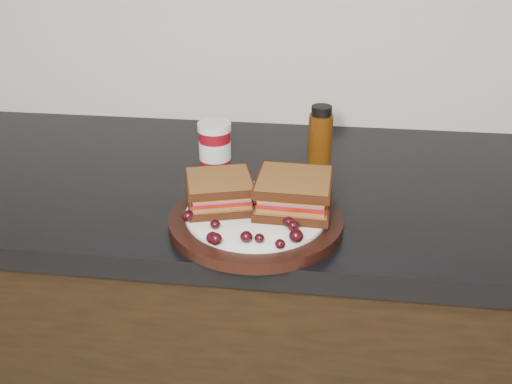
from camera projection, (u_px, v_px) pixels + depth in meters
base_cabinets at (266, 364)px, 1.29m from camera, size 3.96×0.58×0.86m
countertop at (268, 187)px, 1.09m from camera, size 3.98×0.60×0.04m
plate at (256, 220)px, 0.92m from camera, size 0.28×0.28×0.02m
sandwich_left at (220, 192)px, 0.92m from camera, size 0.13×0.13×0.05m
sandwich_right at (294, 193)px, 0.91m from camera, size 0.12×0.12×0.05m
grape_0 at (188, 216)px, 0.88m from camera, size 0.02×0.02×0.02m
grape_1 at (215, 224)px, 0.86m from camera, size 0.02×0.02×0.01m
grape_2 at (213, 238)px, 0.82m from camera, size 0.02×0.02×0.02m
grape_3 at (216, 239)px, 0.82m from camera, size 0.02×0.02×0.02m
grape_4 at (246, 237)px, 0.83m from camera, size 0.02×0.02×0.02m
grape_5 at (259, 238)px, 0.83m from camera, size 0.01×0.01×0.01m
grape_6 at (280, 244)px, 0.81m from camera, size 0.02×0.02×0.01m
grape_7 at (296, 236)px, 0.83m from camera, size 0.02×0.02×0.02m
grape_8 at (293, 226)px, 0.85m from camera, size 0.02×0.02×0.02m
grape_9 at (289, 222)px, 0.87m from camera, size 0.02×0.02×0.02m
grape_10 at (311, 209)px, 0.90m from camera, size 0.02×0.02×0.02m
grape_11 at (299, 209)px, 0.90m from camera, size 0.02×0.02×0.02m
grape_12 at (304, 198)px, 0.94m from camera, size 0.02×0.02×0.02m
grape_13 at (231, 190)px, 0.96m from camera, size 0.02×0.02×0.02m
grape_14 at (222, 195)px, 0.95m from camera, size 0.02×0.02×0.02m
grape_15 at (216, 205)px, 0.91m from camera, size 0.02×0.02×0.02m
grape_16 at (197, 208)px, 0.90m from camera, size 0.02×0.02×0.02m
grape_17 at (232, 193)px, 0.95m from camera, size 0.02×0.02×0.02m
grape_18 at (208, 194)px, 0.95m from camera, size 0.02×0.02×0.02m
grape_19 at (206, 199)px, 0.93m from camera, size 0.02×0.02×0.02m
condiment_jar at (215, 146)px, 1.10m from camera, size 0.07×0.07×0.09m
oil_bottle at (320, 138)px, 1.09m from camera, size 0.06×0.06×0.13m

